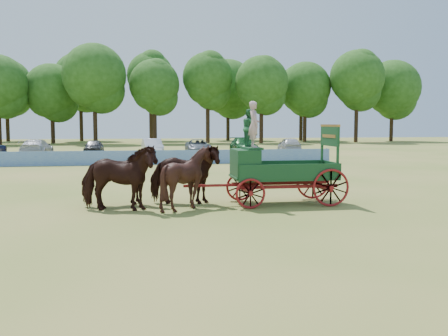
# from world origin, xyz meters

# --- Properties ---
(ground) EXTENTS (160.00, 160.00, 0.00)m
(ground) POSITION_xyz_m (0.00, 0.00, 0.00)
(ground) COLOR #A68B4B
(ground) RESTS_ON ground
(horse_lead_left) EXTENTS (2.85, 1.73, 2.24)m
(horse_lead_left) POSITION_xyz_m (-3.33, -1.33, 1.12)
(horse_lead_left) COLOR black
(horse_lead_left) RESTS_ON ground
(horse_lead_right) EXTENTS (2.84, 1.71, 2.24)m
(horse_lead_right) POSITION_xyz_m (-3.33, -0.23, 1.12)
(horse_lead_right) COLOR black
(horse_lead_right) RESTS_ON ground
(horse_wheel_left) EXTENTS (2.07, 1.85, 2.25)m
(horse_wheel_left) POSITION_xyz_m (-0.93, -1.33, 1.12)
(horse_wheel_left) COLOR black
(horse_wheel_left) RESTS_ON ground
(horse_wheel_right) EXTENTS (2.81, 1.59, 2.24)m
(horse_wheel_right) POSITION_xyz_m (-0.93, -0.23, 1.12)
(horse_wheel_right) COLOR black
(horse_wheel_right) RESTS_ON ground
(farm_dray) EXTENTS (6.00, 2.00, 3.83)m
(farm_dray) POSITION_xyz_m (2.04, -0.78, 1.61)
(farm_dray) COLOR maroon
(farm_dray) RESTS_ON ground
(sponsor_banner) EXTENTS (26.00, 0.08, 1.05)m
(sponsor_banner) POSITION_xyz_m (-1.00, 18.00, 0.53)
(sponsor_banner) COLOR #204CB1
(sponsor_banner) RESTS_ON ground
(parked_cars) EXTENTS (40.97, 7.62, 1.58)m
(parked_cars) POSITION_xyz_m (-5.33, 30.30, 0.75)
(parked_cars) COLOR silver
(parked_cars) RESTS_ON ground
(treeline) EXTENTS (90.87, 22.91, 15.09)m
(treeline) POSITION_xyz_m (-2.92, 60.46, 9.27)
(treeline) COLOR #382314
(treeline) RESTS_ON ground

